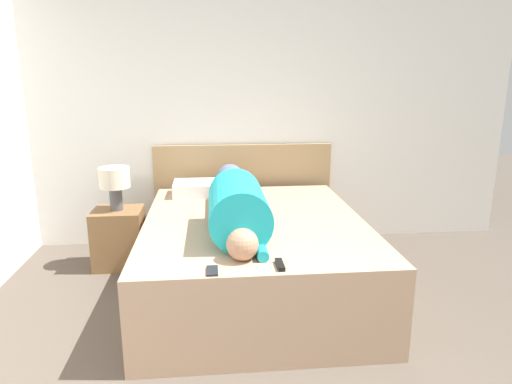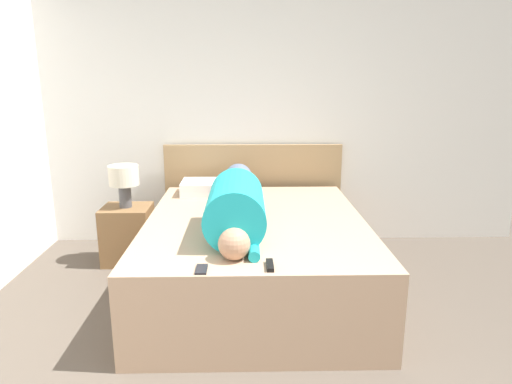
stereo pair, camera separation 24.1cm
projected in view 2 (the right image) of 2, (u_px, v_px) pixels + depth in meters
wall_back at (257, 113)px, 4.50m from camera, size 5.36×0.06×2.60m
bed at (256, 255)px, 3.55m from camera, size 1.65×2.07×0.60m
headboard at (253, 194)px, 4.63m from camera, size 1.77×0.04×1.00m
nightstand at (128, 234)px, 4.14m from camera, size 0.43×0.38×0.52m
table_lamp at (124, 179)px, 4.02m from camera, size 0.26×0.26×0.38m
person_lying at (236, 201)px, 3.33m from camera, size 0.39×1.81×0.39m
pillow_near_headboard at (214, 187)px, 4.21m from camera, size 0.59×0.35×0.12m
tv_remote at (270, 265)px, 2.59m from camera, size 0.04×0.15×0.02m
cell_phone at (202, 269)px, 2.55m from camera, size 0.06×0.13×0.01m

